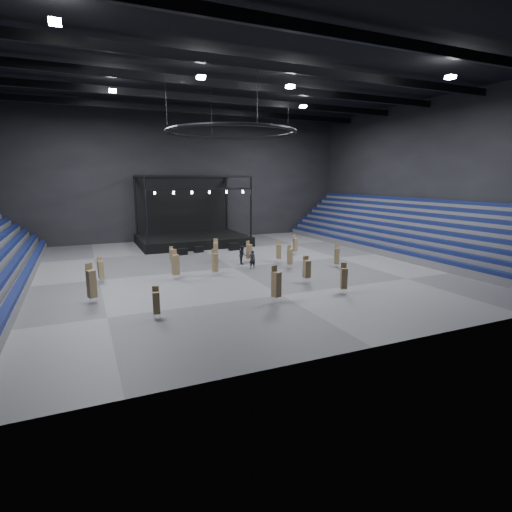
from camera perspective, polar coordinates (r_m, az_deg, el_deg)
name	(u,v)px	position (r m, az deg, el deg)	size (l,w,h in m)	color
floor	(233,268)	(39.93, -3.31, -1.65)	(50.00, 50.00, 0.00)	#555558
ceiling	(231,75)	(40.05, -3.62, 24.36)	(50.00, 42.00, 0.20)	black
wall_back	(181,177)	(59.11, -10.70, 11.07)	(50.00, 0.20, 18.00)	black
wall_front	(383,173)	(20.62, 17.72, 11.23)	(50.00, 0.20, 18.00)	black
wall_right	(427,176)	(53.11, 23.20, 10.42)	(0.20, 42.00, 18.00)	black
bleachers_right	(409,237)	(52.11, 21.04, 2.54)	(7.20, 40.00, 6.40)	#505053
stage	(191,233)	(54.96, -9.28, 3.24)	(14.00, 10.00, 9.20)	black
truss_ring	(231,132)	(39.20, -3.53, 17.23)	(12.30, 12.30, 5.15)	black
roof_girders	(231,85)	(39.87, -3.61, 23.24)	(49.00, 30.35, 0.70)	black
floodlights	(248,82)	(36.11, -1.20, 23.58)	(28.60, 16.60, 0.25)	white
flight_case_left	(182,252)	(47.20, -10.47, 0.62)	(1.12, 0.56, 0.75)	black
flight_case_mid	(199,249)	(48.49, -8.20, 0.96)	(1.11, 0.55, 0.74)	black
flight_case_right	(234,247)	(49.54, -3.14, 1.35)	(1.33, 0.66, 0.88)	black
chair_stack_0	(172,254)	(42.71, -11.89, 0.26)	(0.53, 0.53, 1.76)	silver
chair_stack_1	(156,302)	(26.00, -14.07, -6.42)	(0.47, 0.47, 2.10)	silver
chair_stack_2	(216,250)	(42.87, -5.77, 0.90)	(0.63, 0.63, 2.43)	silver
chair_stack_3	(279,251)	(42.13, 3.26, 0.71)	(0.67, 0.67, 2.31)	silver
chair_stack_4	(307,269)	(34.17, 7.26, -1.79)	(0.55, 0.55, 2.29)	silver
chair_stack_5	(295,245)	(46.87, 5.60, 1.65)	(0.45, 0.45, 2.25)	silver
chair_stack_6	(344,278)	(31.46, 12.44, -3.06)	(0.58, 0.58, 2.40)	silver
chair_stack_7	(249,251)	(42.23, -0.99, 0.72)	(0.63, 0.63, 2.28)	silver
chair_stack_8	(337,256)	(40.51, 11.46, 0.05)	(0.55, 0.55, 2.34)	silver
chair_stack_9	(175,264)	(35.57, -11.43, -1.16)	(0.64, 0.64, 2.67)	silver
chair_stack_10	(290,256)	(39.62, 4.84, -0.04)	(0.43, 0.43, 2.29)	silver
chair_stack_11	(215,262)	(36.45, -5.90, -0.88)	(0.53, 0.53, 2.49)	silver
chair_stack_12	(276,284)	(28.45, 2.90, -3.96)	(0.67, 0.67, 2.70)	silver
chair_stack_13	(91,283)	(30.52, -22.46, -3.61)	(0.69, 0.69, 2.90)	silver
chair_stack_14	(101,269)	(36.58, -21.29, -1.75)	(0.50, 0.50, 2.20)	silver
man_center	(252,259)	(39.24, -0.55, -0.50)	(0.66, 0.44, 1.82)	black
crew_member	(242,255)	(41.42, -1.95, 0.18)	(0.93, 0.73, 1.92)	black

